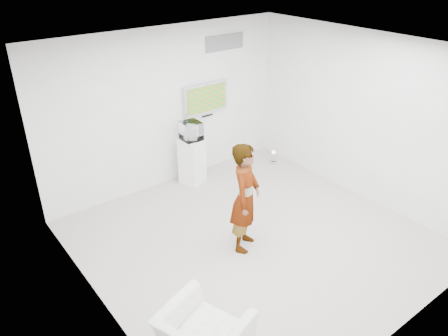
# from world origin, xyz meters

# --- Properties ---
(room) EXTENTS (5.01, 5.01, 3.00)m
(room) POSITION_xyz_m (0.00, 0.00, 1.50)
(room) COLOR #BAB6AA
(room) RESTS_ON ground
(tv) EXTENTS (1.00, 0.08, 0.60)m
(tv) POSITION_xyz_m (0.85, 2.45, 1.55)
(tv) COLOR silver
(tv) RESTS_ON room
(logo_decal) EXTENTS (0.90, 0.02, 0.30)m
(logo_decal) POSITION_xyz_m (1.35, 2.49, 2.55)
(logo_decal) COLOR slate
(logo_decal) RESTS_ON room
(person) EXTENTS (0.76, 0.71, 1.75)m
(person) POSITION_xyz_m (-0.23, -0.04, 0.87)
(person) COLOR white
(person) RESTS_ON room
(armchair) EXTENTS (1.07, 1.15, 0.61)m
(armchair) POSITION_xyz_m (-1.91, -1.33, 0.30)
(armchair) COLOR white
(armchair) RESTS_ON room
(pedestal) EXTENTS (0.57, 0.57, 0.92)m
(pedestal) POSITION_xyz_m (0.30, 2.16, 0.46)
(pedestal) COLOR white
(pedestal) RESTS_ON room
(floor_uplight) EXTENTS (0.19, 0.19, 0.27)m
(floor_uplight) POSITION_xyz_m (2.14, 1.79, 0.14)
(floor_uplight) COLOR silver
(floor_uplight) RESTS_ON room
(vitrine) EXTENTS (0.37, 0.37, 0.35)m
(vitrine) POSITION_xyz_m (0.30, 2.16, 1.09)
(vitrine) COLOR white
(vitrine) RESTS_ON pedestal
(console) EXTENTS (0.14, 0.16, 0.22)m
(console) POSITION_xyz_m (0.30, 2.16, 1.03)
(console) COLOR white
(console) RESTS_ON pedestal
(wii_remote) EXTENTS (0.13, 0.12, 0.04)m
(wii_remote) POSITION_xyz_m (-0.11, 0.22, 1.57)
(wii_remote) COLOR white
(wii_remote) RESTS_ON person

